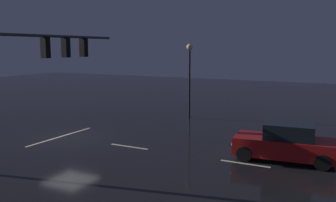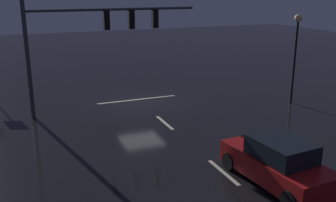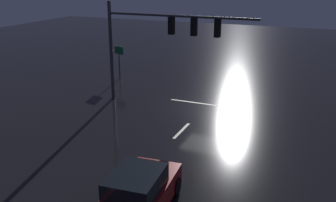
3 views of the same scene
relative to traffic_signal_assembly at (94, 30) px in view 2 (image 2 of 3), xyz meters
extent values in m
plane|color=black|center=(-2.68, -0.58, -4.48)|extent=(80.00, 80.00, 0.00)
cylinder|color=#383A3D|center=(3.50, 0.02, -1.33)|extent=(0.22, 0.22, 6.30)
cylinder|color=#383A3D|center=(-1.14, 0.02, 1.07)|extent=(9.28, 0.14, 0.14)
cube|color=black|center=(-0.67, 0.02, 0.50)|extent=(0.32, 0.36, 1.00)
sphere|color=red|center=(-0.67, -0.17, 0.82)|extent=(0.20, 0.20, 0.20)
sphere|color=black|center=(-0.67, -0.17, 0.50)|extent=(0.20, 0.20, 0.20)
sphere|color=black|center=(-0.67, -0.17, 0.18)|extent=(0.20, 0.20, 0.20)
cube|color=black|center=(-2.06, 0.02, 0.50)|extent=(0.32, 0.36, 1.00)
sphere|color=red|center=(-2.06, -0.17, 0.82)|extent=(0.20, 0.20, 0.20)
sphere|color=black|center=(-2.06, -0.17, 0.50)|extent=(0.20, 0.20, 0.20)
sphere|color=black|center=(-2.06, -0.17, 0.18)|extent=(0.20, 0.20, 0.20)
cube|color=black|center=(-3.46, 0.02, 0.50)|extent=(0.32, 0.36, 1.00)
sphere|color=red|center=(-3.46, -0.17, 0.82)|extent=(0.20, 0.20, 0.20)
sphere|color=black|center=(-3.46, -0.17, 0.50)|extent=(0.20, 0.20, 0.20)
sphere|color=black|center=(-3.46, -0.17, 0.18)|extent=(0.20, 0.20, 0.20)
cube|color=beige|center=(-2.68, 3.42, -4.47)|extent=(0.16, 2.20, 0.01)
cube|color=beige|center=(-2.68, 9.42, -4.47)|extent=(0.16, 2.20, 0.01)
cube|color=beige|center=(-2.68, -1.18, -4.47)|extent=(5.00, 0.16, 0.01)
cube|color=maroon|center=(-3.97, 10.81, -3.86)|extent=(2.15, 4.44, 0.80)
cube|color=black|center=(-3.98, 11.01, -3.12)|extent=(1.77, 2.23, 0.68)
cylinder|color=black|center=(-3.00, 9.29, -4.14)|extent=(0.28, 0.70, 0.68)
cylinder|color=black|center=(-4.67, 9.15, -4.14)|extent=(0.28, 0.70, 0.68)
cylinder|color=black|center=(-3.26, 12.48, -4.14)|extent=(0.28, 0.70, 0.68)
cylinder|color=black|center=(-4.94, 12.34, -4.14)|extent=(0.28, 0.70, 0.68)
sphere|color=#F9EFC6|center=(-3.14, 8.75, -3.81)|extent=(0.20, 0.20, 0.20)
sphere|color=#F9EFC6|center=(-4.44, 8.65, -3.81)|extent=(0.20, 0.20, 0.20)
cylinder|color=black|center=(-11.01, 3.00, -2.06)|extent=(0.14, 0.14, 4.84)
sphere|color=#F9D88C|center=(-11.01, 3.00, 0.54)|extent=(0.44, 0.44, 0.44)
camera|label=1|loc=(12.54, 13.60, 0.54)|focal=39.47mm
camera|label=2|loc=(4.25, 20.91, 2.23)|focal=41.46mm
camera|label=3|loc=(-9.26, 20.69, 3.43)|focal=40.56mm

